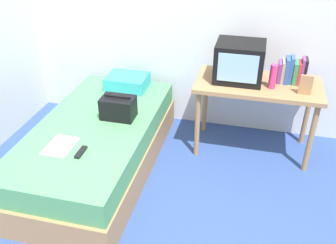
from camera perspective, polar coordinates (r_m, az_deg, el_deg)
wall_back at (r=3.88m, az=6.07°, el=17.13°), size 5.20×0.10×2.60m
bed at (r=3.54m, az=-10.74°, el=-3.62°), size 1.00×2.00×0.49m
desk at (r=3.64m, az=13.45°, el=4.52°), size 1.16×0.60×0.74m
tv at (r=3.56m, az=10.82°, el=9.04°), size 0.44×0.39×0.36m
water_bottle at (r=3.48m, az=15.71°, el=6.70°), size 0.06×0.06×0.22m
book_row at (r=3.65m, az=18.35°, el=7.39°), size 0.25×0.16×0.25m
picture_frame at (r=3.46m, az=20.25°, el=5.33°), size 0.11×0.02×0.18m
pillow at (r=3.97m, az=-6.21°, el=6.13°), size 0.42×0.33×0.14m
handbag at (r=3.41m, az=-7.59°, el=2.19°), size 0.30×0.20×0.22m
magazine at (r=3.15m, az=-16.07°, el=-3.51°), size 0.21×0.29×0.01m
remote_dark at (r=3.03m, az=-13.14°, el=-4.49°), size 0.04×0.16×0.02m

